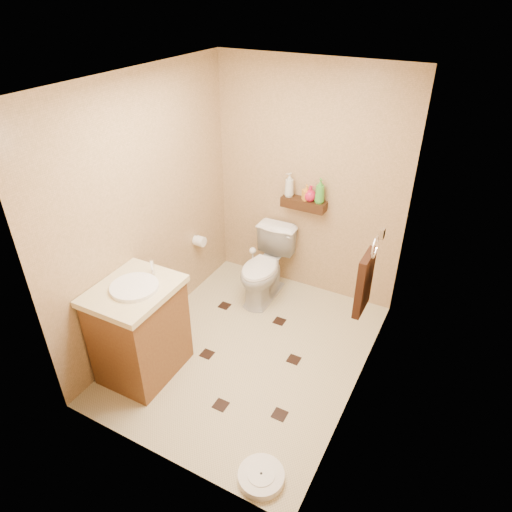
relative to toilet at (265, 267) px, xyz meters
The scene contains 18 objects.
ground 0.95m from the toilet, 72.72° to the right, with size 2.50×2.50×0.00m, color beige.
wall_back 0.96m from the toilet, 58.23° to the left, with size 2.00×0.04×2.40m, color tan.
wall_front 2.25m from the toilet, 82.91° to the right, with size 2.00×0.04×2.40m, color tan.
wall_left 1.39m from the toilet, 131.70° to the right, with size 0.04×2.50×2.40m, color tan.
wall_right 1.72m from the toilet, 33.46° to the right, with size 0.04×2.50×2.40m, color tan.
ceiling 2.20m from the toilet, 72.72° to the right, with size 2.00×2.50×0.02m, color white.
wall_shelf 0.77m from the toilet, 52.56° to the left, with size 0.46×0.14×0.10m, color #3D2210.
floor_accents 1.00m from the toilet, 70.88° to the right, with size 1.23×1.29×0.01m.
toilet is the anchor object (origin of this frame).
vanity 1.52m from the toilet, 106.93° to the right, with size 0.60×0.72×1.01m.
bathroom_scale 2.15m from the toilet, 63.59° to the right, with size 0.41×0.41×0.07m.
toilet_brush 0.36m from the toilet, 144.41° to the left, with size 0.11×0.11×0.46m.
towel_ring 1.43m from the toilet, 26.41° to the right, with size 0.12×0.30×0.76m.
toilet_paper 0.74m from the toilet, 165.05° to the right, with size 0.12×0.11×0.12m.
bottle_a 0.89m from the toilet, 74.48° to the left, with size 0.10×0.10×0.25m, color silver.
bottle_b 0.89m from the toilet, 50.30° to the left, with size 0.07×0.07×0.16m, color orange.
bottle_c 0.90m from the toilet, 46.38° to the left, with size 0.12×0.12×0.16m, color #C2163A.
bottle_d 0.98m from the toilet, 38.80° to the left, with size 0.10×0.10×0.25m, color green.
Camera 1 is at (1.53, -2.75, 2.98)m, focal length 32.00 mm.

